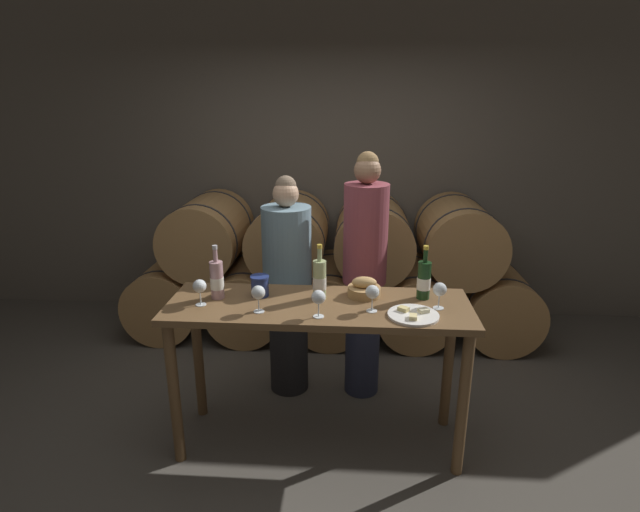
# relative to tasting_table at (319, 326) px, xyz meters

# --- Properties ---
(ground_plane) EXTENTS (10.00, 10.00, 0.00)m
(ground_plane) POSITION_rel_tasting_table_xyz_m (0.00, 0.00, -0.79)
(ground_plane) COLOR #4C473F
(stone_wall_back) EXTENTS (10.00, 0.12, 3.20)m
(stone_wall_back) POSITION_rel_tasting_table_xyz_m (0.00, 2.11, 0.81)
(stone_wall_back) COLOR #60594F
(stone_wall_back) RESTS_ON ground_plane
(barrel_stack) EXTENTS (3.56, 0.89, 1.24)m
(barrel_stack) POSITION_rel_tasting_table_xyz_m (0.00, 1.54, -0.21)
(barrel_stack) COLOR #A87A47
(barrel_stack) RESTS_ON ground_plane
(tasting_table) EXTENTS (1.74, 0.57, 0.93)m
(tasting_table) POSITION_rel_tasting_table_xyz_m (0.00, 0.00, 0.00)
(tasting_table) COLOR brown
(tasting_table) RESTS_ON ground_plane
(person_left) EXTENTS (0.34, 0.34, 1.57)m
(person_left) POSITION_rel_tasting_table_xyz_m (-0.26, 0.59, 0.01)
(person_left) COLOR #232326
(person_left) RESTS_ON ground_plane
(person_right) EXTENTS (0.30, 0.30, 1.73)m
(person_right) POSITION_rel_tasting_table_xyz_m (0.27, 0.59, 0.11)
(person_right) COLOR #2D334C
(person_right) RESTS_ON ground_plane
(wine_bottle_red) EXTENTS (0.08, 0.08, 0.32)m
(wine_bottle_red) POSITION_rel_tasting_table_xyz_m (0.61, 0.12, 0.26)
(wine_bottle_red) COLOR #193819
(wine_bottle_red) RESTS_ON tasting_table
(wine_bottle_white) EXTENTS (0.08, 0.08, 0.33)m
(wine_bottle_white) POSITION_rel_tasting_table_xyz_m (0.00, 0.08, 0.26)
(wine_bottle_white) COLOR #ADBC7F
(wine_bottle_white) RESTS_ON tasting_table
(wine_bottle_rose) EXTENTS (0.08, 0.08, 0.32)m
(wine_bottle_rose) POSITION_rel_tasting_table_xyz_m (-0.60, 0.05, 0.26)
(wine_bottle_rose) COLOR #BC8E93
(wine_bottle_rose) RESTS_ON tasting_table
(blue_crock) EXTENTS (0.11, 0.11, 0.13)m
(blue_crock) POSITION_rel_tasting_table_xyz_m (-0.36, 0.09, 0.21)
(blue_crock) COLOR navy
(blue_crock) RESTS_ON tasting_table
(bread_basket) EXTENTS (0.20, 0.20, 0.12)m
(bread_basket) POSITION_rel_tasting_table_xyz_m (0.26, 0.13, 0.19)
(bread_basket) COLOR #A87F4C
(bread_basket) RESTS_ON tasting_table
(cheese_plate) EXTENTS (0.28, 0.28, 0.04)m
(cheese_plate) POSITION_rel_tasting_table_xyz_m (0.52, -0.14, 0.15)
(cheese_plate) COLOR white
(cheese_plate) RESTS_ON tasting_table
(wine_glass_far_left) EXTENTS (0.08, 0.08, 0.15)m
(wine_glass_far_left) POSITION_rel_tasting_table_xyz_m (-0.67, -0.06, 0.26)
(wine_glass_far_left) COLOR white
(wine_glass_far_left) RESTS_ON tasting_table
(wine_glass_left) EXTENTS (0.08, 0.08, 0.15)m
(wine_glass_left) POSITION_rel_tasting_table_xyz_m (-0.32, -0.14, 0.26)
(wine_glass_left) COLOR white
(wine_glass_left) RESTS_ON tasting_table
(wine_glass_center) EXTENTS (0.08, 0.08, 0.15)m
(wine_glass_center) POSITION_rel_tasting_table_xyz_m (0.01, -0.18, 0.26)
(wine_glass_center) COLOR white
(wine_glass_center) RESTS_ON tasting_table
(wine_glass_right) EXTENTS (0.08, 0.08, 0.15)m
(wine_glass_right) POSITION_rel_tasting_table_xyz_m (0.30, -0.09, 0.26)
(wine_glass_right) COLOR white
(wine_glass_right) RESTS_ON tasting_table
(wine_glass_far_right) EXTENTS (0.08, 0.08, 0.15)m
(wine_glass_far_right) POSITION_rel_tasting_table_xyz_m (0.67, -0.02, 0.26)
(wine_glass_far_right) COLOR white
(wine_glass_far_right) RESTS_ON tasting_table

